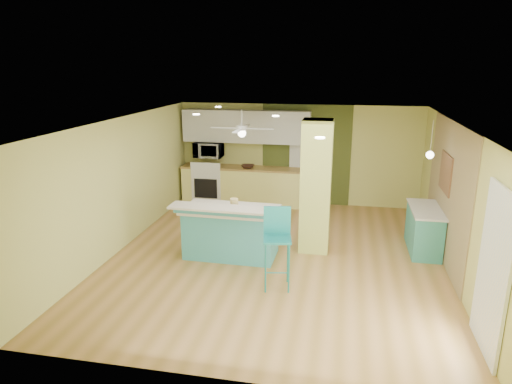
% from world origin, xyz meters
% --- Properties ---
extents(floor, '(6.00, 7.00, 0.01)m').
position_xyz_m(floor, '(0.00, 0.00, -0.01)').
color(floor, olive).
rests_on(floor, ground).
extents(ceiling, '(6.00, 7.00, 0.01)m').
position_xyz_m(ceiling, '(0.00, 0.00, 2.50)').
color(ceiling, white).
rests_on(ceiling, wall_back).
extents(wall_back, '(6.00, 0.01, 2.50)m').
position_xyz_m(wall_back, '(0.00, 3.50, 1.25)').
color(wall_back, '#C3C268').
rests_on(wall_back, floor).
extents(wall_front, '(6.00, 0.01, 2.50)m').
position_xyz_m(wall_front, '(0.00, -3.50, 1.25)').
color(wall_front, '#C3C268').
rests_on(wall_front, floor).
extents(wall_left, '(0.01, 7.00, 2.50)m').
position_xyz_m(wall_left, '(-3.00, 0.00, 1.25)').
color(wall_left, '#C3C268').
rests_on(wall_left, floor).
extents(wall_right, '(0.01, 7.00, 2.50)m').
position_xyz_m(wall_right, '(3.00, 0.00, 1.25)').
color(wall_right, '#C3C268').
rests_on(wall_right, floor).
extents(wood_panel, '(0.02, 3.40, 2.50)m').
position_xyz_m(wood_panel, '(2.99, 0.60, 1.25)').
color(wood_panel, olive).
rests_on(wood_panel, floor).
extents(olive_accent, '(2.20, 0.02, 2.50)m').
position_xyz_m(olive_accent, '(0.20, 3.49, 1.25)').
color(olive_accent, '#434E1F').
rests_on(olive_accent, floor).
extents(interior_door, '(0.82, 0.05, 2.00)m').
position_xyz_m(interior_door, '(0.20, 3.46, 1.00)').
color(interior_door, silver).
rests_on(interior_door, floor).
extents(french_door, '(0.04, 1.08, 2.10)m').
position_xyz_m(french_door, '(2.97, -2.30, 1.05)').
color(french_door, white).
rests_on(french_door, floor).
extents(column, '(0.55, 0.55, 2.50)m').
position_xyz_m(column, '(0.65, 0.50, 1.25)').
color(column, '#B7C159').
rests_on(column, floor).
extents(kitchen_run, '(3.25, 0.63, 0.94)m').
position_xyz_m(kitchen_run, '(-1.30, 3.20, 0.47)').
color(kitchen_run, '#EAE67A').
rests_on(kitchen_run, floor).
extents(stove, '(0.76, 0.66, 1.08)m').
position_xyz_m(stove, '(-2.25, 3.19, 0.46)').
color(stove, silver).
rests_on(stove, floor).
extents(upper_cabinets, '(3.20, 0.34, 0.80)m').
position_xyz_m(upper_cabinets, '(-1.30, 3.32, 1.95)').
color(upper_cabinets, silver).
rests_on(upper_cabinets, wall_back).
extents(microwave, '(0.70, 0.48, 0.39)m').
position_xyz_m(microwave, '(-2.25, 3.20, 1.35)').
color(microwave, silver).
rests_on(microwave, wall_back).
extents(ceiling_fan, '(1.41, 1.41, 0.61)m').
position_xyz_m(ceiling_fan, '(-1.10, 2.00, 2.08)').
color(ceiling_fan, silver).
rests_on(ceiling_fan, ceiling).
extents(pendant_lamp, '(0.14, 0.14, 0.69)m').
position_xyz_m(pendant_lamp, '(2.65, 0.75, 1.88)').
color(pendant_lamp, silver).
rests_on(pendant_lamp, ceiling).
extents(wall_decor, '(0.03, 0.90, 0.70)m').
position_xyz_m(wall_decor, '(2.96, 0.80, 1.55)').
color(wall_decor, brown).
rests_on(wall_decor, wood_panel).
extents(peninsula, '(1.99, 1.09, 1.06)m').
position_xyz_m(peninsula, '(-0.84, -0.11, 0.49)').
color(peninsula, teal).
rests_on(peninsula, floor).
extents(bar_stool, '(0.50, 0.50, 1.30)m').
position_xyz_m(bar_stool, '(0.17, -1.10, 0.87)').
color(bar_stool, teal).
rests_on(bar_stool, floor).
extents(side_counter, '(0.56, 1.31, 0.84)m').
position_xyz_m(side_counter, '(2.70, 0.85, 0.42)').
color(side_counter, teal).
rests_on(side_counter, floor).
extents(fruit_bowl, '(0.34, 0.34, 0.08)m').
position_xyz_m(fruit_bowl, '(-1.21, 3.10, 0.98)').
color(fruit_bowl, '#341E15').
rests_on(fruit_bowl, kitchen_run).
extents(canister, '(0.15, 0.15, 0.17)m').
position_xyz_m(canister, '(-0.79, -0.04, 1.00)').
color(canister, gold).
rests_on(canister, peninsula).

